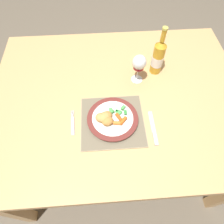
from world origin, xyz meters
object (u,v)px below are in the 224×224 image
(dining_table, at_px, (119,103))
(wine_glass, at_px, (139,64))
(bottle, at_px, (158,57))
(fork, at_px, (73,124))
(dinner_plate, at_px, (113,119))
(table_knife, at_px, (154,131))

(dining_table, height_order, wine_glass, wine_glass)
(dining_table, bearing_deg, wine_glass, 41.33)
(dining_table, xyz_separation_m, bottle, (0.22, 0.15, 0.18))
(fork, xyz_separation_m, wine_glass, (0.35, 0.26, 0.12))
(dining_table, bearing_deg, dinner_plate, -106.09)
(table_knife, distance_m, bottle, 0.41)
(table_knife, bearing_deg, wine_glass, 96.05)
(dinner_plate, relative_size, table_knife, 1.35)
(dining_table, relative_size, bottle, 4.91)
(bottle, bearing_deg, wine_glass, -152.04)
(table_knife, relative_size, bottle, 0.65)
(wine_glass, bearing_deg, table_knife, -83.95)
(dining_table, xyz_separation_m, wine_glass, (0.11, 0.09, 0.20))
(fork, xyz_separation_m, bottle, (0.46, 0.32, 0.10))
(dining_table, bearing_deg, table_knife, -58.65)
(table_knife, xyz_separation_m, wine_glass, (-0.03, 0.33, 0.12))
(fork, bearing_deg, table_knife, -9.47)
(fork, xyz_separation_m, table_knife, (0.38, -0.06, 0.00))
(bottle, bearing_deg, table_knife, -101.40)
(wine_glass, distance_m, bottle, 0.13)
(bottle, bearing_deg, dinner_plate, -130.19)
(dining_table, distance_m, fork, 0.30)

